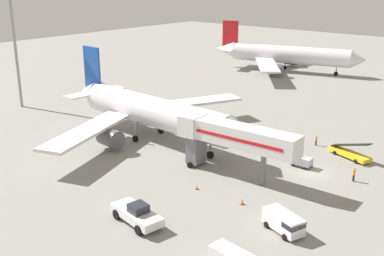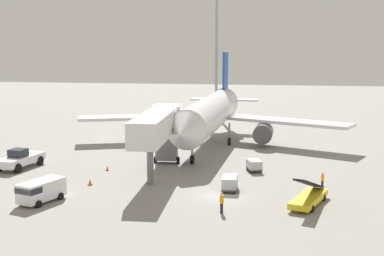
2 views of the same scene
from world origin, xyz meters
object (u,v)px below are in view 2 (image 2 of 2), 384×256
Objects in this scene: ground_crew_worker_foreground at (322,180)px; service_van_mid_center at (40,190)px; baggage_cart_mid_right at (254,165)px; ground_crew_worker_midground at (222,202)px; belt_loader_truck at (309,197)px; safety_cone_bravo at (90,182)px; baggage_cart_near_center at (230,183)px; pushback_tug at (20,159)px; airplane_at_gate at (210,114)px; safety_cone_alpha at (107,168)px; jet_bridge at (159,127)px; apron_light_mast at (217,26)px.

service_van_mid_center is at bearing -160.21° from ground_crew_worker_foreground.
ground_crew_worker_midground reaches higher than baggage_cart_mid_right.
belt_loader_truck is 22.49m from safety_cone_bravo.
baggage_cart_near_center is at bearing 154.09° from belt_loader_truck.
safety_cone_bravo is (10.89, -6.07, -0.75)m from pushback_tug.
pushback_tug is 1.39× the size of service_van_mid_center.
ground_crew_worker_midground is (5.13, -31.79, -3.59)m from airplane_at_gate.
baggage_cart_near_center is 4.72× the size of safety_cone_alpha.
safety_cone_alpha is at bearing 177.60° from jet_bridge.
jet_bridge is 16.06m from service_van_mid_center.
belt_loader_truck is at bearing -75.60° from apron_light_mast.
airplane_at_gate is at bearing 114.38° from belt_loader_truck.
airplane_at_gate is 32.40m from ground_crew_worker_midground.
pushback_tug is (-20.37, -18.50, -3.49)m from airplane_at_gate.
baggage_cart_near_center reaches higher than safety_cone_bravo.
pushback_tug is at bearing 174.37° from ground_crew_worker_foreground.
airplane_at_gate is 18.60m from jet_bridge.
service_van_mid_center is 7.22m from safety_cone_bravo.
jet_bridge is at bearing 148.83° from belt_loader_truck.
baggage_cart_near_center is at bearing -78.09° from airplane_at_gate.
pushback_tug is at bearing -177.21° from safety_cone_alpha.
baggage_cart_mid_right is 17.11m from safety_cone_alpha.
apron_light_mast is (6.41, 58.03, 18.04)m from safety_cone_bravo.
apron_light_mast is (-3.07, 33.45, 13.80)m from airplane_at_gate.
airplane_at_gate is at bearing 114.54° from baggage_cart_mid_right.
jet_bridge is 9.25× the size of ground_crew_worker_midground.
apron_light_mast reaches higher than jet_bridge.
baggage_cart_near_center is 8.91m from baggage_cart_mid_right.
baggage_cart_mid_right is (2.03, 8.67, -0.06)m from baggage_cart_near_center.
service_van_mid_center is at bearing -108.82° from safety_cone_bravo.
apron_light_mast is (6.71, 51.44, 18.10)m from safety_cone_alpha.
belt_loader_truck reaches higher than safety_cone_bravo.
safety_cone_bravo is (2.32, 6.79, -0.82)m from service_van_mid_center.
ground_crew_worker_midground is (-0.02, -7.39, 0.18)m from baggage_cart_near_center.
ground_crew_worker_foreground is 24.52m from safety_cone_alpha.
airplane_at_gate is at bearing -84.76° from apron_light_mast.
safety_cone_alpha is at bearing -118.52° from airplane_at_gate.
jet_bridge is 17.38m from pushback_tug.
jet_bridge is 7.24× the size of baggage_cart_mid_right.
jet_bridge is at bearing -2.40° from safety_cone_alpha.
apron_light_mast reaches higher than baggage_cart_mid_right.
ground_crew_worker_midground reaches higher than baggage_cart_near_center.
pushback_tug is at bearing -174.24° from baggage_cart_mid_right.
baggage_cart_mid_right is 16.20m from ground_crew_worker_midground.
pushback_tug reaches higher than ground_crew_worker_foreground.
belt_loader_truck is 9.70× the size of safety_cone_bravo.
ground_crew_worker_midground is (-2.05, -16.07, 0.24)m from baggage_cart_mid_right.
belt_loader_truck is 24.75m from service_van_mid_center.
belt_loader_truck is at bearing -31.17° from jet_bridge.
airplane_at_gate is 17.71m from baggage_cart_mid_right.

